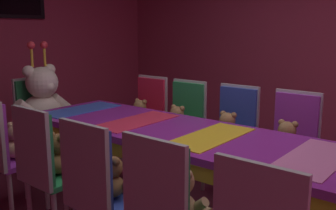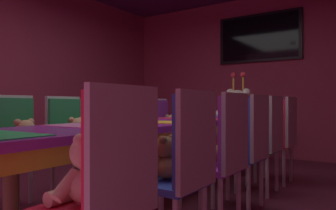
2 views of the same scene
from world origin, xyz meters
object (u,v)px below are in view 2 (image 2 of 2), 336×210
(chair_right_2, at_px, (225,148))
(teddy_right_3, at_px, (235,140))
(teddy_right_5, at_px, (271,132))
(chair_left_1, at_px, (16,140))
(teddy_left_2, at_px, (78,136))
(teddy_right_1, at_px, (165,160))
(king_teddy_bear, at_px, (237,114))
(banquet_table, at_px, (150,131))
(teddy_left_5, at_px, (171,127))
(wall_tv, at_px, (259,38))
(teddy_left_4, at_px, (147,129))
(chair_right_5, at_px, (284,131))
(chair_right_3, at_px, (251,140))
(throne_chair, at_px, (241,124))
(teddy_right_0, at_px, (87,174))
(chair_right_1, at_px, (185,158))
(teddy_left_3, at_px, (112,133))
(chair_left_4, at_px, (138,128))
(chair_left_3, at_px, (103,131))
(teddy_right_2, at_px, (207,147))
(chair_right_0, at_px, (111,178))
(teddy_right_4, at_px, (254,135))
(teddy_left_1, at_px, (26,141))
(chair_right_4, at_px, (268,135))
(chair_left_5, at_px, (162,125))
(chair_left_2, at_px, (68,135))

(chair_right_2, height_order, teddy_right_3, chair_right_2)
(chair_right_2, height_order, teddy_right_5, chair_right_2)
(chair_left_1, bearing_deg, teddy_left_2, 75.76)
(teddy_right_1, height_order, chair_right_2, chair_right_2)
(king_teddy_bear, bearing_deg, banquet_table, -0.00)
(teddy_left_5, bearing_deg, wall_tv, 67.14)
(chair_left_1, distance_m, teddy_left_4, 1.68)
(teddy_left_4, distance_m, chair_right_5, 1.65)
(banquet_table, bearing_deg, chair_right_3, 18.62)
(teddy_left_2, height_order, throne_chair, throne_chair)
(teddy_right_0, distance_m, teddy_right_1, 0.60)
(teddy_right_3, xyz_separation_m, teddy_right_5, (-0.00, 1.10, -0.00))
(teddy_left_2, relative_size, chair_right_1, 0.34)
(teddy_left_2, bearing_deg, chair_right_1, -19.80)
(wall_tv, bearing_deg, chair_right_5, -63.31)
(teddy_left_3, xyz_separation_m, king_teddy_bear, (0.73, 1.86, 0.18))
(chair_left_4, relative_size, chair_right_1, 1.00)
(chair_left_1, xyz_separation_m, chair_left_3, (-0.03, 1.07, 0.00))
(teddy_right_1, distance_m, teddy_right_2, 0.55)
(teddy_left_4, distance_m, teddy_left_5, 0.57)
(teddy_right_1, bearing_deg, wall_tv, -79.44)
(teddy_right_0, height_order, wall_tv, wall_tv)
(chair_right_0, xyz_separation_m, teddy_right_4, (-0.17, 2.28, -0.01))
(banquet_table, xyz_separation_m, teddy_left_1, (-0.70, -0.81, -0.06))
(chair_left_1, height_order, chair_right_0, same)
(chair_left_1, relative_size, teddy_right_0, 2.89)
(chair_right_4, bearing_deg, chair_right_1, 91.12)
(chair_left_1, height_order, king_teddy_bear, king_teddy_bear)
(chair_left_5, bearing_deg, teddy_left_1, -85.98)
(teddy_left_2, bearing_deg, chair_right_4, 35.93)
(wall_tv, bearing_deg, teddy_right_1, -79.44)
(chair_right_2, relative_size, throne_chair, 1.00)
(chair_right_3, height_order, teddy_right_4, chair_right_3)
(banquet_table, relative_size, teddy_right_1, 12.53)
(chair_left_5, relative_size, chair_right_1, 1.00)
(chair_right_3, distance_m, wall_tv, 3.28)
(teddy_right_1, xyz_separation_m, chair_right_3, (0.13, 1.11, 0.02))
(chair_left_5, height_order, chair_right_4, same)
(teddy_right_5, bearing_deg, teddy_left_1, 57.37)
(chair_right_0, relative_size, teddy_right_0, 2.89)
(banquet_table, bearing_deg, teddy_right_5, 62.77)
(chair_left_2, bearing_deg, teddy_left_4, 82.28)
(chair_right_4, bearing_deg, chair_right_0, 90.73)
(teddy_left_3, xyz_separation_m, chair_right_0, (1.60, -1.68, 0.02))
(chair_left_2, height_order, teddy_right_4, chair_left_2)
(banquet_table, xyz_separation_m, teddy_left_5, (-0.71, 1.42, -0.07))
(chair_left_2, height_order, chair_right_3, same)
(teddy_left_5, bearing_deg, teddy_right_1, -57.31)
(teddy_left_3, relative_size, wall_tv, 0.21)
(teddy_right_0, xyz_separation_m, teddy_right_2, (0.01, 1.15, -0.01))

